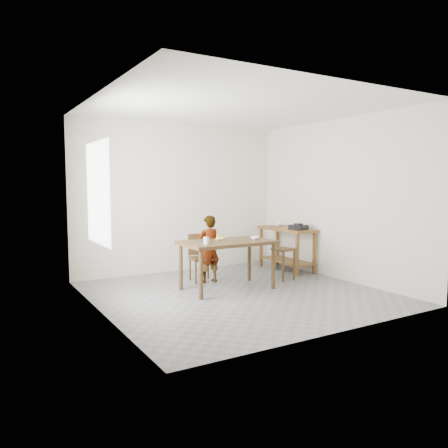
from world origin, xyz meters
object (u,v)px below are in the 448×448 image
dining_chair (202,258)px  stool (283,264)px  dining_table (227,265)px  prep_counter (287,249)px  child (209,249)px

dining_chair → stool: dining_chair is taller
dining_table → stool: 1.15m
stool → prep_counter: bearing=47.6°
prep_counter → dining_chair: bearing=-179.2°
child → dining_table: bearing=89.1°
dining_table → child: bearing=91.3°
prep_counter → child: bearing=-175.9°
dining_chair → stool: size_ratio=1.44×
dining_table → dining_chair: 0.68m
dining_table → child: 0.60m
prep_counter → dining_table: bearing=-157.9°
dining_table → stool: dining_table is taller
dining_chair → prep_counter: bearing=10.1°
dining_table → child: child is taller
child → stool: size_ratio=2.04×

